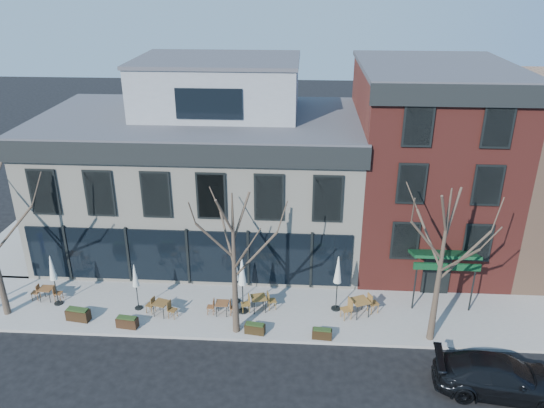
{
  "coord_description": "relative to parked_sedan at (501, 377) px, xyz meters",
  "views": [
    {
      "loc": [
        5.94,
        -24.21,
        15.7
      ],
      "look_at": [
        4.32,
        2.0,
        4.13
      ],
      "focal_mm": 35.0,
      "sensor_mm": 36.0,
      "label": 1
    }
  ],
  "objects": [
    {
      "name": "planter_1",
      "position": [
        -16.31,
        3.08,
        -0.34
      ],
      "size": [
        1.05,
        0.52,
        0.56
      ],
      "color": "black",
      "rests_on": "sidewalk_front"
    },
    {
      "name": "sidewalk_front",
      "position": [
        -10.86,
        4.86,
        -0.69
      ],
      "size": [
        33.5,
        4.7,
        0.15
      ],
      "primitive_type": "cube",
      "color": "gray",
      "rests_on": "ground"
    },
    {
      "name": "planter_2",
      "position": [
        -10.21,
        2.99,
        -0.35
      ],
      "size": [
        0.99,
        0.52,
        0.53
      ],
      "color": "black",
      "rests_on": "sidewalk_front"
    },
    {
      "name": "umbrella_4",
      "position": [
        -6.34,
        5.16,
        1.51
      ],
      "size": [
        0.48,
        0.48,
        3.01
      ],
      "color": "black",
      "rests_on": "sidewalk_front"
    },
    {
      "name": "parked_sedan",
      "position": [
        0.0,
        0.0,
        0.0
      ],
      "size": [
        5.48,
        2.71,
        1.53
      ],
      "primitive_type": "imported",
      "rotation": [
        0.0,
        0.0,
        1.46
      ],
      "color": "black",
      "rests_on": "ground"
    },
    {
      "name": "tree_right",
      "position": [
        -2.09,
        3.11,
        3.25
      ],
      "size": [
        3.72,
        3.77,
        7.48
      ],
      "color": "#382B21",
      "rests_on": "sidewalk_front"
    },
    {
      "name": "umbrella_3",
      "position": [
        -10.95,
        4.64,
        1.55
      ],
      "size": [
        0.49,
        0.49,
        3.07
      ],
      "color": "black",
      "rests_on": "sidewalk_front"
    },
    {
      "name": "cafe_set_3",
      "position": [
        -11.95,
        4.39,
        -0.2
      ],
      "size": [
        1.54,
        0.63,
        0.81
      ],
      "color": "brown",
      "rests_on": "sidewalk_front"
    },
    {
      "name": "planter_3",
      "position": [
        -7.09,
        2.81,
        -0.36
      ],
      "size": [
        0.94,
        0.44,
        0.51
      ],
      "color": "black",
      "rests_on": "sidewalk_front"
    },
    {
      "name": "planter_0",
      "position": [
        -18.86,
        3.49,
        -0.3
      ],
      "size": [
        1.19,
        0.62,
        0.63
      ],
      "color": "black",
      "rests_on": "sidewalk_front"
    },
    {
      "name": "umbrella_0",
      "position": [
        -20.43,
        4.75,
        1.34
      ],
      "size": [
        0.44,
        0.44,
        2.77
      ],
      "color": "black",
      "rests_on": "sidewalk_front"
    },
    {
      "name": "corner_building",
      "position": [
        -14.03,
        12.08,
        3.96
      ],
      "size": [
        18.39,
        10.39,
        11.1
      ],
      "color": "beige",
      "rests_on": "ground"
    },
    {
      "name": "ground",
      "position": [
        -14.11,
        7.01,
        -0.77
      ],
      "size": [
        120.0,
        120.0,
        0.0
      ],
      "primitive_type": "plane",
      "color": "black",
      "rests_on": "ground"
    },
    {
      "name": "umbrella_1",
      "position": [
        -16.23,
        4.61,
        1.16
      ],
      "size": [
        0.4,
        0.4,
        2.52
      ],
      "color": "black",
      "rests_on": "sidewalk_front"
    },
    {
      "name": "umbrella_2",
      "position": [
        -11.38,
        5.53,
        1.13
      ],
      "size": [
        0.4,
        0.4,
        2.47
      ],
      "color": "black",
      "rests_on": "sidewalk_front"
    },
    {
      "name": "cafe_set_0",
      "position": [
        -21.14,
        5.08,
        -0.18
      ],
      "size": [
        1.61,
        0.65,
        0.85
      ],
      "color": "brown",
      "rests_on": "sidewalk_front"
    },
    {
      "name": "tree_mid",
      "position": [
        -11.09,
        3.11,
        3.03
      ],
      "size": [
        3.5,
        3.55,
        7.04
      ],
      "color": "#382B21",
      "rests_on": "sidewalk_front"
    },
    {
      "name": "sidewalk_side",
      "position": [
        -25.36,
        13.01,
        -0.69
      ],
      "size": [
        4.5,
        12.0,
        0.15
      ],
      "primitive_type": "cube",
      "color": "gray",
      "rests_on": "ground"
    },
    {
      "name": "cafe_set_4",
      "position": [
        -10.19,
        4.82,
        -0.13
      ],
      "size": [
        1.84,
        0.94,
        0.95
      ],
      "color": "brown",
      "rests_on": "sidewalk_front"
    },
    {
      "name": "cafe_set_5",
      "position": [
        -5.21,
        4.72,
        -0.07
      ],
      "size": [
        2.03,
        1.28,
        1.06
      ],
      "color": "brown",
      "rests_on": "sidewalk_front"
    },
    {
      "name": "cafe_set_2",
      "position": [
        -14.93,
        4.15,
        -0.16
      ],
      "size": [
        1.72,
        0.88,
        0.88
      ],
      "color": "brown",
      "rests_on": "sidewalk_front"
    },
    {
      "name": "red_brick_building",
      "position": [
        -1.11,
        11.99,
        4.87
      ],
      "size": [
        8.2,
        11.78,
        11.18
      ],
      "color": "maroon",
      "rests_on": "ground"
    }
  ]
}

